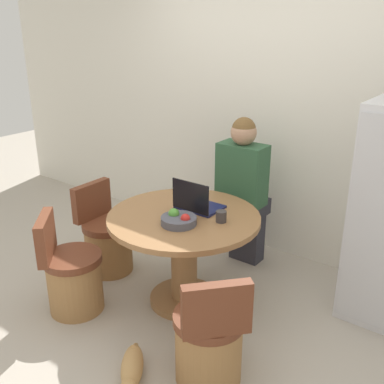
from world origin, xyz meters
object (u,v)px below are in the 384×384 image
at_px(dining_table, 184,243).
at_px(chair_left_side, 107,241).
at_px(chair_near_left_corner, 72,278).
at_px(laptop, 197,203).
at_px(fruit_bowl, 179,220).
at_px(cat, 132,369).
at_px(chair_near_right_corner, 209,343).
at_px(person_seated, 244,186).

xyz_separation_m(dining_table, chair_left_side, (-0.84, -0.01, -0.24)).
bearing_deg(chair_near_left_corner, laptop, -84.45).
relative_size(fruit_bowl, cat, 0.61).
bearing_deg(cat, chair_near_right_corner, 88.81).
bearing_deg(chair_near_right_corner, laptop, -97.09).
bearing_deg(dining_table, chair_near_left_corner, -136.64).
bearing_deg(fruit_bowl, cat, -75.35).
distance_m(chair_left_side, laptop, 1.01).
xyz_separation_m(chair_left_side, fruit_bowl, (0.90, -0.13, 0.50)).
xyz_separation_m(dining_table, laptop, (0.02, 0.14, 0.28)).
relative_size(chair_left_side, chair_near_right_corner, 1.00).
bearing_deg(chair_near_left_corner, person_seated, -69.04).
relative_size(chair_near_left_corner, person_seated, 0.58).
height_order(chair_near_left_corner, person_seated, person_seated).
xyz_separation_m(laptop, fruit_bowl, (0.05, -0.28, -0.02)).
height_order(chair_near_right_corner, fruit_bowl, fruit_bowl).
bearing_deg(cat, person_seated, 148.93).
height_order(person_seated, laptop, person_seated).
bearing_deg(cat, chair_near_left_corner, -145.64).
relative_size(dining_table, chair_near_left_corner, 1.45).
bearing_deg(fruit_bowl, chair_near_left_corner, -147.24).
bearing_deg(fruit_bowl, laptop, 100.00).
height_order(person_seated, fruit_bowl, person_seated).
xyz_separation_m(chair_left_side, person_seated, (0.88, 0.79, 0.47)).
bearing_deg(person_seated, laptop, 87.49).
height_order(laptop, fruit_bowl, laptop).
bearing_deg(person_seated, cat, 97.20).
relative_size(chair_near_left_corner, fruit_bowl, 3.09).
xyz_separation_m(chair_near_right_corner, person_seated, (-0.58, 1.34, 0.47)).
bearing_deg(chair_left_side, dining_table, -90.00).
height_order(chair_left_side, person_seated, person_seated).
bearing_deg(dining_table, fruit_bowl, -65.35).
bearing_deg(fruit_bowl, chair_near_right_corner, -37.02).
relative_size(chair_left_side, person_seated, 0.58).
relative_size(dining_table, fruit_bowl, 4.49).
height_order(laptop, cat, laptop).
xyz_separation_m(chair_left_side, cat, (1.09, -0.83, -0.19)).
bearing_deg(dining_table, laptop, 83.86).
bearing_deg(dining_table, chair_left_side, -179.24).
distance_m(dining_table, fruit_bowl, 0.30).
bearing_deg(chair_near_right_corner, person_seated, -114.61).
bearing_deg(laptop, fruit_bowl, 100.00).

